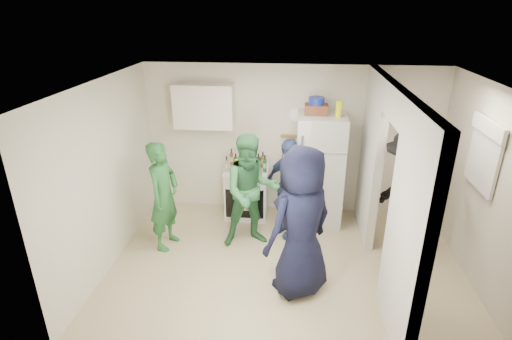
# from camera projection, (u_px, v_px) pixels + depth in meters

# --- Properties ---
(floor) EXTENTS (4.80, 4.80, 0.00)m
(floor) POSITION_uv_depth(u_px,v_px,m) (286.00, 265.00, 5.54)
(floor) COLOR tan
(floor) RESTS_ON ground
(wall_back) EXTENTS (4.80, 0.00, 4.80)m
(wall_back) POSITION_uv_depth(u_px,v_px,m) (291.00, 141.00, 6.61)
(wall_back) COLOR silver
(wall_back) RESTS_ON floor
(wall_front) EXTENTS (4.80, 0.00, 4.80)m
(wall_front) POSITION_uv_depth(u_px,v_px,m) (283.00, 264.00, 3.49)
(wall_front) COLOR silver
(wall_front) RESTS_ON floor
(wall_left) EXTENTS (0.00, 3.40, 3.40)m
(wall_left) POSITION_uv_depth(u_px,v_px,m) (107.00, 176.00, 5.28)
(wall_left) COLOR silver
(wall_left) RESTS_ON floor
(wall_right) EXTENTS (0.00, 3.40, 3.40)m
(wall_right) POSITION_uv_depth(u_px,v_px,m) (487.00, 192.00, 4.83)
(wall_right) COLOR silver
(wall_right) RESTS_ON floor
(ceiling) EXTENTS (4.80, 4.80, 0.00)m
(ceiling) POSITION_uv_depth(u_px,v_px,m) (292.00, 84.00, 4.57)
(ceiling) COLOR white
(ceiling) RESTS_ON wall_back
(partition_pier_back) EXTENTS (0.12, 1.20, 2.50)m
(partition_pier_back) POSITION_uv_depth(u_px,v_px,m) (371.00, 156.00, 5.95)
(partition_pier_back) COLOR silver
(partition_pier_back) RESTS_ON floor
(partition_pier_front) EXTENTS (0.12, 1.20, 2.50)m
(partition_pier_front) POSITION_uv_depth(u_px,v_px,m) (407.00, 235.00, 3.93)
(partition_pier_front) COLOR silver
(partition_pier_front) RESTS_ON floor
(partition_header) EXTENTS (0.12, 1.00, 0.40)m
(partition_header) POSITION_uv_depth(u_px,v_px,m) (397.00, 104.00, 4.53)
(partition_header) COLOR silver
(partition_header) RESTS_ON partition_pier_back
(stove) EXTENTS (0.71, 0.59, 0.85)m
(stove) POSITION_uv_depth(u_px,v_px,m) (247.00, 193.00, 6.70)
(stove) COLOR white
(stove) RESTS_ON floor
(upper_cabinet) EXTENTS (0.95, 0.34, 0.70)m
(upper_cabinet) POSITION_uv_depth(u_px,v_px,m) (204.00, 106.00, 6.35)
(upper_cabinet) COLOR silver
(upper_cabinet) RESTS_ON wall_back
(fridge) EXTENTS (0.74, 0.72, 1.80)m
(fridge) POSITION_uv_depth(u_px,v_px,m) (319.00, 170.00, 6.37)
(fridge) COLOR silver
(fridge) RESTS_ON floor
(wicker_basket) EXTENTS (0.35, 0.25, 0.15)m
(wicker_basket) POSITION_uv_depth(u_px,v_px,m) (316.00, 109.00, 6.05)
(wicker_basket) COLOR brown
(wicker_basket) RESTS_ON fridge
(blue_bowl) EXTENTS (0.24, 0.24, 0.11)m
(blue_bowl) POSITION_uv_depth(u_px,v_px,m) (317.00, 101.00, 6.00)
(blue_bowl) COLOR #162798
(blue_bowl) RESTS_ON wicker_basket
(yellow_cup_stack_top) EXTENTS (0.09, 0.09, 0.25)m
(yellow_cup_stack_top) POSITION_uv_depth(u_px,v_px,m) (339.00, 109.00, 5.87)
(yellow_cup_stack_top) COLOR #F9FF15
(yellow_cup_stack_top) RESTS_ON fridge
(wall_clock) EXTENTS (0.22, 0.02, 0.22)m
(wall_clock) POSITION_uv_depth(u_px,v_px,m) (295.00, 115.00, 6.42)
(wall_clock) COLOR white
(wall_clock) RESTS_ON wall_back
(spice_shelf) EXTENTS (0.35, 0.08, 0.03)m
(spice_shelf) POSITION_uv_depth(u_px,v_px,m) (291.00, 136.00, 6.53)
(spice_shelf) COLOR olive
(spice_shelf) RESTS_ON wall_back
(nook_window) EXTENTS (0.03, 0.70, 0.80)m
(nook_window) POSITION_uv_depth(u_px,v_px,m) (485.00, 155.00, 4.86)
(nook_window) COLOR black
(nook_window) RESTS_ON wall_right
(nook_window_frame) EXTENTS (0.04, 0.76, 0.86)m
(nook_window_frame) POSITION_uv_depth(u_px,v_px,m) (484.00, 155.00, 4.86)
(nook_window_frame) COLOR white
(nook_window_frame) RESTS_ON wall_right
(nook_valance) EXTENTS (0.04, 0.82, 0.18)m
(nook_valance) POSITION_uv_depth(u_px,v_px,m) (488.00, 127.00, 4.73)
(nook_valance) COLOR white
(nook_valance) RESTS_ON wall_right
(yellow_cup_stack_stove) EXTENTS (0.09, 0.09, 0.25)m
(yellow_cup_stack_stove) POSITION_uv_depth(u_px,v_px,m) (237.00, 167.00, 6.29)
(yellow_cup_stack_stove) COLOR gold
(yellow_cup_stack_stove) RESTS_ON stove
(red_cup) EXTENTS (0.09, 0.09, 0.12)m
(red_cup) POSITION_uv_depth(u_px,v_px,m) (259.00, 171.00, 6.30)
(red_cup) COLOR #BD340C
(red_cup) RESTS_ON stove
(person_green_left) EXTENTS (0.50, 0.66, 1.62)m
(person_green_left) POSITION_uv_depth(u_px,v_px,m) (164.00, 196.00, 5.71)
(person_green_left) COLOR #2D7231
(person_green_left) RESTS_ON floor
(person_green_center) EXTENTS (0.97, 0.85, 1.71)m
(person_green_center) POSITION_uv_depth(u_px,v_px,m) (251.00, 191.00, 5.75)
(person_green_center) COLOR #367B47
(person_green_center) RESTS_ON floor
(person_denim) EXTENTS (0.92, 0.92, 1.56)m
(person_denim) POSITION_uv_depth(u_px,v_px,m) (288.00, 188.00, 6.03)
(person_denim) COLOR navy
(person_denim) RESTS_ON floor
(person_navy) EXTENTS (1.10, 1.07, 1.91)m
(person_navy) POSITION_uv_depth(u_px,v_px,m) (301.00, 223.00, 4.72)
(person_navy) COLOR black
(person_navy) RESTS_ON floor
(person_nook) EXTENTS (0.96, 1.36, 1.90)m
(person_nook) POSITION_uv_depth(u_px,v_px,m) (406.00, 200.00, 5.29)
(person_nook) COLOR black
(person_nook) RESTS_ON floor
(bottle_a) EXTENTS (0.06, 0.06, 0.31)m
(bottle_a) POSITION_uv_depth(u_px,v_px,m) (232.00, 157.00, 6.61)
(bottle_a) COLOR brown
(bottle_a) RESTS_ON stove
(bottle_b) EXTENTS (0.08, 0.08, 0.30)m
(bottle_b) POSITION_uv_depth(u_px,v_px,m) (236.00, 162.00, 6.41)
(bottle_b) COLOR #164320
(bottle_b) RESTS_ON stove
(bottle_c) EXTENTS (0.07, 0.07, 0.30)m
(bottle_c) POSITION_uv_depth(u_px,v_px,m) (243.00, 158.00, 6.61)
(bottle_c) COLOR silver
(bottle_c) RESTS_ON stove
(bottle_d) EXTENTS (0.07, 0.07, 0.32)m
(bottle_d) POSITION_uv_depth(u_px,v_px,m) (248.00, 162.00, 6.41)
(bottle_d) COLOR brown
(bottle_d) RESTS_ON stove
(bottle_e) EXTENTS (0.07, 0.07, 0.27)m
(bottle_e) POSITION_uv_depth(u_px,v_px,m) (255.00, 158.00, 6.65)
(bottle_e) COLOR silver
(bottle_e) RESTS_ON stove
(bottle_f) EXTENTS (0.08, 0.08, 0.27)m
(bottle_f) POSITION_uv_depth(u_px,v_px,m) (258.00, 161.00, 6.48)
(bottle_f) COLOR #15391D
(bottle_f) RESTS_ON stove
(bottle_g) EXTENTS (0.08, 0.08, 0.27)m
(bottle_g) POSITION_uv_depth(u_px,v_px,m) (263.00, 160.00, 6.57)
(bottle_g) COLOR olive
(bottle_g) RESTS_ON stove
(bottle_h) EXTENTS (0.06, 0.06, 0.26)m
(bottle_h) POSITION_uv_depth(u_px,v_px,m) (227.00, 164.00, 6.40)
(bottle_h) COLOR #A6ABB2
(bottle_h) RESTS_ON stove
(bottle_i) EXTENTS (0.06, 0.06, 0.33)m
(bottle_i) POSITION_uv_depth(u_px,v_px,m) (250.00, 158.00, 6.56)
(bottle_i) COLOR #4A3C0C
(bottle_i) RESTS_ON stove
(bottle_j) EXTENTS (0.06, 0.06, 0.29)m
(bottle_j) POSITION_uv_depth(u_px,v_px,m) (265.00, 164.00, 6.37)
(bottle_j) COLOR #1E5925
(bottle_j) RESTS_ON stove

